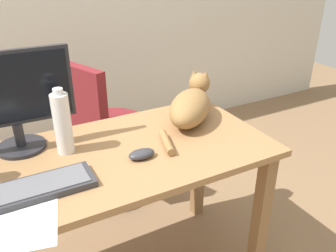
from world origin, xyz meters
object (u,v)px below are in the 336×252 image
cat (191,105)px  office_chair (106,142)px  monitor (11,98)px  spray_bottle (62,123)px  computer_mouse (142,154)px  keyboard (29,190)px

cat → office_chair: bearing=114.2°
office_chair → monitor: size_ratio=1.94×
office_chair → monitor: bearing=-137.0°
monitor → spray_bottle: bearing=-35.5°
cat → computer_mouse: 0.42m
keyboard → spray_bottle: 0.31m
monitor → cat: 0.79m
cat → computer_mouse: cat is taller
spray_bottle → cat: bearing=1.5°
keyboard → computer_mouse: bearing=3.9°
office_chair → cat: 0.76m
monitor → cat: (0.77, -0.10, -0.15)m
keyboard → computer_mouse: (0.43, 0.03, 0.00)m
monitor → spray_bottle: monitor is taller
keyboard → cat: size_ratio=0.97×
cat → spray_bottle: 0.61m
spray_bottle → keyboard: bearing=-128.9°
keyboard → computer_mouse: 0.43m
keyboard → spray_bottle: (0.18, 0.22, 0.12)m
monitor → keyboard: 0.40m
cat → spray_bottle: (-0.61, -0.02, 0.05)m
monitor → computer_mouse: monitor is taller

